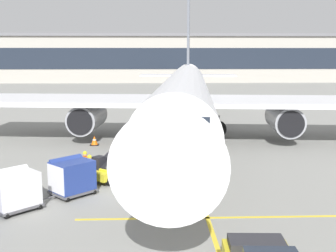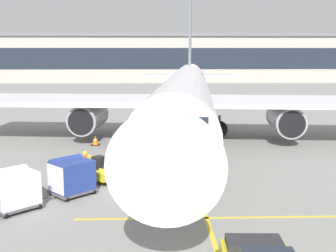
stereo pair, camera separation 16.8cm
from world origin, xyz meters
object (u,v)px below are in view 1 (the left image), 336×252
object	(u,v)px
ground_crew_marshaller	(85,164)
safety_cone_wingtip	(117,140)
belt_loader	(118,162)
baggage_cart_lead	(72,176)
ground_crew_by_loader	(82,175)
baggage_cart_second	(14,189)
ground_crew_by_carts	(90,168)
safety_cone_engine_keepout	(118,139)
parked_airplane	(185,95)
safety_cone_nose_mark	(94,141)

from	to	relation	value
ground_crew_marshaller	safety_cone_wingtip	size ratio (longest dim) A/B	2.57
belt_loader	baggage_cart_lead	xyz separation A→B (m)	(-2.10, -3.06, 0.11)
belt_loader	ground_crew_by_loader	bearing A→B (deg)	-117.77
baggage_cart_second	ground_crew_by_carts	size ratio (longest dim) A/B	1.46
safety_cone_engine_keepout	baggage_cart_lead	bearing A→B (deg)	-96.08
baggage_cart_second	ground_crew_by_loader	distance (m)	3.47
belt_loader	ground_crew_marshaller	distance (m)	1.92
parked_airplane	ground_crew_by_carts	bearing A→B (deg)	-115.98
parked_airplane	ground_crew_by_loader	bearing A→B (deg)	-114.31
ground_crew_by_loader	safety_cone_wingtip	world-z (taller)	ground_crew_by_loader
ground_crew_marshaller	baggage_cart_lead	bearing A→B (deg)	-97.90
parked_airplane	ground_crew_marshaller	xyz separation A→B (m)	(-6.48, -11.64, -2.74)
ground_crew_by_loader	ground_crew_by_carts	xyz separation A→B (m)	(0.19, 1.40, 0.00)
baggage_cart_second	ground_crew_by_loader	size ratio (longest dim) A/B	1.46
baggage_cart_lead	ground_crew_by_carts	world-z (taller)	baggage_cart_lead
ground_crew_by_carts	safety_cone_nose_mark	xyz separation A→B (m)	(-1.17, 10.49, -0.63)
parked_airplane	baggage_cart_second	xyz separation A→B (m)	(-9.04, -16.05, -2.74)
baggage_cart_lead	safety_cone_nose_mark	world-z (taller)	baggage_cart_lead
parked_airplane	safety_cone_nose_mark	distance (m)	8.27
baggage_cart_lead	safety_cone_nose_mark	distance (m)	11.98
ground_crew_by_loader	safety_cone_wingtip	bearing A→B (deg)	86.20
parked_airplane	safety_cone_nose_mark	world-z (taller)	parked_airplane
ground_crew_by_loader	safety_cone_engine_keepout	distance (m)	12.48
baggage_cart_lead	baggage_cart_second	world-z (taller)	same
baggage_cart_lead	ground_crew_by_carts	bearing A→B (deg)	64.20
parked_airplane	ground_crew_by_loader	size ratio (longest dim) A/B	26.94
belt_loader	ground_crew_by_carts	xyz separation A→B (m)	(-1.39, -1.60, 0.10)
baggage_cart_lead	safety_cone_wingtip	distance (m)	12.23
baggage_cart_lead	safety_cone_engine_keepout	size ratio (longest dim) A/B	3.52
ground_crew_by_loader	safety_cone_engine_keepout	xyz separation A→B (m)	(0.81, 12.44, -0.65)
baggage_cart_lead	ground_crew_by_carts	distance (m)	1.62
safety_cone_engine_keepout	ground_crew_by_carts	bearing A→B (deg)	-93.24
safety_cone_nose_mark	ground_crew_marshaller	bearing A→B (deg)	-85.32
ground_crew_by_loader	ground_crew_by_carts	bearing A→B (deg)	82.44
ground_crew_by_loader	safety_cone_nose_mark	distance (m)	11.95
ground_crew_by_loader	safety_cone_wingtip	xyz separation A→B (m)	(0.80, 12.08, -0.67)
baggage_cart_lead	ground_crew_marshaller	world-z (taller)	baggage_cart_lead
baggage_cart_lead	ground_crew_by_loader	distance (m)	0.52
ground_crew_by_carts	ground_crew_marshaller	xyz separation A→B (m)	(-0.38, 0.88, 0.00)
baggage_cart_lead	ground_crew_by_loader	bearing A→B (deg)	6.65
safety_cone_nose_mark	parked_airplane	bearing A→B (deg)	15.60
ground_crew_by_carts	ground_crew_marshaller	size ratio (longest dim) A/B	1.00
baggage_cart_second	safety_cone_engine_keepout	world-z (taller)	baggage_cart_second
ground_crew_by_carts	safety_cone_nose_mark	distance (m)	10.58
ground_crew_by_loader	safety_cone_nose_mark	world-z (taller)	ground_crew_by_loader
belt_loader	safety_cone_engine_keepout	xyz separation A→B (m)	(-0.77, 9.44, -0.54)
parked_airplane	baggage_cart_lead	bearing A→B (deg)	-115.96
belt_loader	safety_cone_nose_mark	bearing A→B (deg)	106.06
belt_loader	baggage_cart_second	xyz separation A→B (m)	(-4.33, -5.12, 0.11)
belt_loader	safety_cone_nose_mark	world-z (taller)	belt_loader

